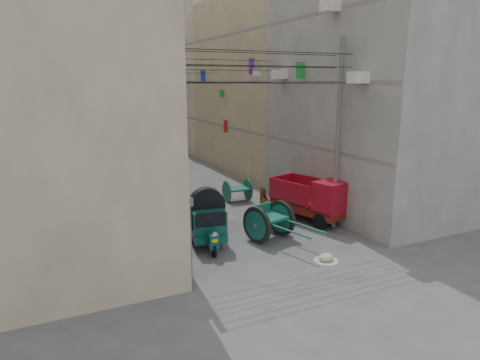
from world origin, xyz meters
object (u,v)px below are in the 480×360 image
second_cart (237,190)px  distant_car_white (138,174)px  mini_truck (317,201)px  distant_car_green (119,133)px  horse (274,209)px  tonga_cart (269,221)px  distant_car_grey (136,137)px  auto_rickshaw (207,219)px  feed_sack (326,257)px

second_cart → distant_car_white: size_ratio=0.35×
mini_truck → distant_car_green: (-2.97, 33.35, -0.31)m
horse → distant_car_green: 33.25m
tonga_cart → mini_truck: (3.01, 1.00, 0.21)m
second_cart → distant_car_grey: distant_car_grey is taller
mini_truck → second_cart: (-1.80, 4.67, -0.37)m
second_cart → distant_car_green: 28.71m
distant_car_grey → distant_car_white: bearing=-92.5°
auto_rickshaw → feed_sack: auto_rickshaw is taller
mini_truck → feed_sack: mini_truck is taller
tonga_cart → distant_car_grey: bearing=72.6°
second_cart → mini_truck: bearing=-68.0°
mini_truck → distant_car_white: bearing=102.0°
distant_car_green → feed_sack: bearing=78.3°
tonga_cart → distant_car_grey: 29.82m
tonga_cart → horse: size_ratio=1.77×
tonga_cart → distant_car_green: bearing=74.5°
tonga_cart → distant_car_green: size_ratio=0.76×
mini_truck → distant_car_grey: mini_truck is taller
auto_rickshaw → mini_truck: (5.50, 0.48, -0.05)m
tonga_cart → horse: horse is taller
second_cart → auto_rickshaw: bearing=-124.8°
horse → distant_car_grey: bearing=-109.5°
auto_rickshaw → second_cart: 6.35m
distant_car_grey → distant_car_green: (-0.95, 4.55, 0.03)m
auto_rickshaw → distant_car_white: size_ratio=0.68×
mini_truck → horse: (-2.17, 0.11, -0.15)m
distant_car_white → distant_car_green: size_ratio=0.82×
auto_rickshaw → feed_sack: size_ratio=4.64×
feed_sack → auto_rickshaw: bearing=134.4°
mini_truck → feed_sack: size_ratio=7.12×
second_cart → horse: bearing=-93.7°
tonga_cart → distant_car_white: (-2.78, 11.71, -0.13)m
distant_car_grey → mini_truck: bearing=-76.7°
auto_rickshaw → distant_car_grey: size_ratio=0.67×
auto_rickshaw → distant_car_grey: (3.48, 29.28, -0.39)m
distant_car_green → horse: bearing=78.6°
feed_sack → distant_car_grey: 32.60m
auto_rickshaw → distant_car_grey: auto_rickshaw is taller
horse → distant_car_white: horse is taller
auto_rickshaw → horse: 3.39m
horse → distant_car_green: bearing=-107.8°
distant_car_green → distant_car_white: bearing=70.1°
tonga_cart → mini_truck: bearing=3.0°
feed_sack → distant_car_grey: distant_car_grey is taller
feed_sack → horse: (0.08, 3.91, 0.69)m
tonga_cart → horse: 1.40m
auto_rickshaw → mini_truck: 5.52m
distant_car_green → second_cart: bearing=79.5°
feed_sack → distant_car_green: (-0.72, 37.14, 0.53)m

